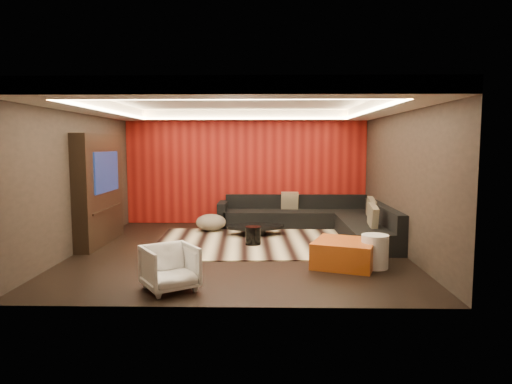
{
  "coord_description": "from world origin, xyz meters",
  "views": [
    {
      "loc": [
        0.48,
        -8.42,
        2.0
      ],
      "look_at": [
        0.3,
        0.6,
        1.05
      ],
      "focal_mm": 32.0,
      "sensor_mm": 36.0,
      "label": 1
    }
  ],
  "objects_px": {
    "coffee_table": "(255,230)",
    "armchair": "(170,268)",
    "drum_stool": "(253,236)",
    "sectional_sofa": "(320,221)",
    "white_side_table": "(375,251)",
    "orange_ottoman": "(345,253)"
  },
  "relations": [
    {
      "from": "orange_ottoman",
      "to": "sectional_sofa",
      "type": "distance_m",
      "value": 2.91
    },
    {
      "from": "coffee_table",
      "to": "sectional_sofa",
      "type": "bearing_deg",
      "value": 16.59
    },
    {
      "from": "coffee_table",
      "to": "white_side_table",
      "type": "relative_size",
      "value": 2.33
    },
    {
      "from": "orange_ottoman",
      "to": "sectional_sofa",
      "type": "relative_size",
      "value": 0.26
    },
    {
      "from": "white_side_table",
      "to": "sectional_sofa",
      "type": "height_order",
      "value": "sectional_sofa"
    },
    {
      "from": "coffee_table",
      "to": "sectional_sofa",
      "type": "xyz_separation_m",
      "value": [
        1.46,
        0.44,
        0.14
      ]
    },
    {
      "from": "coffee_table",
      "to": "white_side_table",
      "type": "bearing_deg",
      "value": -52.42
    },
    {
      "from": "orange_ottoman",
      "to": "coffee_table",
      "type": "bearing_deg",
      "value": 121.55
    },
    {
      "from": "coffee_table",
      "to": "drum_stool",
      "type": "distance_m",
      "value": 0.99
    },
    {
      "from": "armchair",
      "to": "sectional_sofa",
      "type": "height_order",
      "value": "sectional_sofa"
    },
    {
      "from": "drum_stool",
      "to": "armchair",
      "type": "bearing_deg",
      "value": -110.91
    },
    {
      "from": "coffee_table",
      "to": "armchair",
      "type": "relative_size",
      "value": 1.84
    },
    {
      "from": "white_side_table",
      "to": "armchair",
      "type": "relative_size",
      "value": 0.79
    },
    {
      "from": "coffee_table",
      "to": "white_side_table",
      "type": "xyz_separation_m",
      "value": [
        1.99,
        -2.58,
        0.15
      ]
    },
    {
      "from": "drum_stool",
      "to": "armchair",
      "type": "distance_m",
      "value": 2.99
    },
    {
      "from": "drum_stool",
      "to": "orange_ottoman",
      "type": "height_order",
      "value": "orange_ottoman"
    },
    {
      "from": "white_side_table",
      "to": "armchair",
      "type": "height_order",
      "value": "armchair"
    },
    {
      "from": "drum_stool",
      "to": "sectional_sofa",
      "type": "height_order",
      "value": "sectional_sofa"
    },
    {
      "from": "coffee_table",
      "to": "armchair",
      "type": "height_order",
      "value": "armchair"
    },
    {
      "from": "orange_ottoman",
      "to": "drum_stool",
      "type": "bearing_deg",
      "value": 136.11
    },
    {
      "from": "coffee_table",
      "to": "white_side_table",
      "type": "height_order",
      "value": "white_side_table"
    },
    {
      "from": "coffee_table",
      "to": "drum_stool",
      "type": "relative_size",
      "value": 3.5
    }
  ]
}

